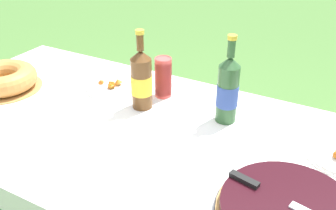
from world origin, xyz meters
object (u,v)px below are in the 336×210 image
object	(u,v)px
serving_knife	(280,198)
cider_bottle_amber	(142,80)
snack_plate_near	(111,87)
bundt_cake	(4,79)
cider_bottle_green	(228,90)
cup_stack	(163,77)

from	to	relation	value
serving_knife	cider_bottle_amber	bearing A→B (deg)	164.88
serving_knife	snack_plate_near	bearing A→B (deg)	167.28
serving_knife	cider_bottle_amber	distance (m)	0.73
serving_knife	cider_bottle_amber	world-z (taller)	cider_bottle_amber
bundt_cake	snack_plate_near	distance (m)	0.48
cider_bottle_amber	snack_plate_near	size ratio (longest dim) A/B	1.51
cider_bottle_green	snack_plate_near	xyz separation A→B (m)	(-0.55, -0.00, -0.12)
bundt_cake	cup_stack	distance (m)	0.72
bundt_cake	cup_stack	xyz separation A→B (m)	(0.66, 0.28, 0.04)
serving_knife	snack_plate_near	size ratio (longest dim) A/B	1.72
cider_bottle_amber	bundt_cake	bearing A→B (deg)	-166.04
cider_bottle_amber	cider_bottle_green	bearing A→B (deg)	10.93
serving_knife	bundt_cake	size ratio (longest dim) A/B	1.16
snack_plate_near	bundt_cake	bearing A→B (deg)	-152.58
cup_stack	cider_bottle_amber	distance (m)	0.13
cup_stack	cider_bottle_green	bearing A→B (deg)	-11.02
cider_bottle_amber	snack_plate_near	bearing A→B (deg)	163.03
cup_stack	snack_plate_near	size ratio (longest dim) A/B	0.81
bundt_cake	cider_bottle_green	distance (m)	1.00
cup_stack	cider_bottle_amber	world-z (taller)	cider_bottle_amber
cup_stack	snack_plate_near	distance (m)	0.25
bundt_cake	cup_stack	world-z (taller)	cup_stack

